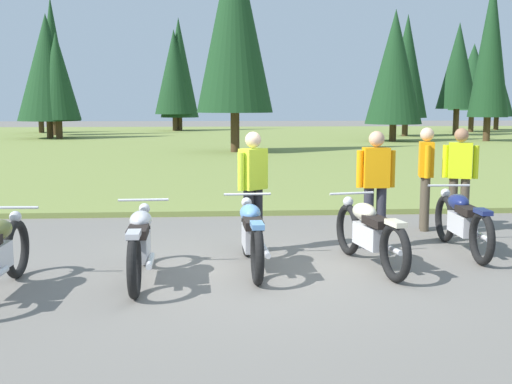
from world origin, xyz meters
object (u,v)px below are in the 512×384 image
object	(u,v)px
rider_with_back_turned	(253,184)
rider_near_row_end	(426,172)
motorcycle_sky_blue	(252,234)
motorcycle_silver	(140,243)
rider_in_hivis_vest	(460,174)
motorcycle_cream	(370,233)
rider_checking_bike	(376,182)
motorcycle_navy	(462,221)

from	to	relation	value
rider_with_back_turned	rider_near_row_end	distance (m)	3.19
motorcycle_sky_blue	rider_with_back_turned	world-z (taller)	rider_with_back_turned
motorcycle_silver	rider_near_row_end	size ratio (longest dim) A/B	1.26
motorcycle_silver	rider_in_hivis_vest	xyz separation A→B (m)	(4.75, 2.46, 0.51)
motorcycle_cream	rider_checking_bike	bearing A→B (deg)	72.32
motorcycle_silver	motorcycle_sky_blue	bearing A→B (deg)	17.61
motorcycle_silver	rider_near_row_end	xyz separation A→B (m)	(4.28, 2.71, 0.51)
motorcycle_navy	rider_in_hivis_vest	world-z (taller)	rider_in_hivis_vest
motorcycle_cream	rider_in_hivis_vest	distance (m)	2.86
motorcycle_cream	motorcycle_navy	world-z (taller)	same
motorcycle_silver	motorcycle_cream	size ratio (longest dim) A/B	1.01
motorcycle_sky_blue	motorcycle_cream	world-z (taller)	same
motorcycle_cream	rider_checking_bike	size ratio (longest dim) A/B	1.25
rider_in_hivis_vest	rider_checking_bike	bearing A→B (deg)	-147.69
rider_checking_bike	rider_near_row_end	size ratio (longest dim) A/B	1.00
motorcycle_cream	rider_in_hivis_vest	xyz separation A→B (m)	(1.94, 2.04, 0.51)
motorcycle_navy	rider_with_back_turned	distance (m)	2.94
motorcycle_navy	rider_checking_bike	distance (m)	1.29
rider_with_back_turned	rider_near_row_end	world-z (taller)	same
rider_in_hivis_vest	rider_checking_bike	xyz separation A→B (m)	(-1.62, -1.02, 0.00)
motorcycle_sky_blue	rider_in_hivis_vest	distance (m)	4.02
motorcycle_sky_blue	motorcycle_navy	xyz separation A→B (m)	(2.96, 0.71, 0.00)
motorcycle_sky_blue	rider_checking_bike	bearing A→B (deg)	29.28
rider_near_row_end	motorcycle_silver	bearing A→B (deg)	-147.71
motorcycle_silver	motorcycle_sky_blue	xyz separation A→B (m)	(1.32, 0.42, 0.00)
rider_with_back_turned	rider_near_row_end	bearing A→B (deg)	25.14
motorcycle_sky_blue	motorcycle_cream	size ratio (longest dim) A/B	1.01
motorcycle_navy	rider_near_row_end	bearing A→B (deg)	89.98
rider_near_row_end	rider_with_back_turned	bearing A→B (deg)	-154.86
motorcycle_navy	rider_with_back_turned	xyz separation A→B (m)	(-2.88, 0.22, 0.51)
motorcycle_cream	rider_near_row_end	bearing A→B (deg)	57.19
rider_in_hivis_vest	rider_near_row_end	bearing A→B (deg)	151.93
motorcycle_cream	rider_with_back_turned	distance (m)	1.77
motorcycle_sky_blue	rider_checking_bike	distance (m)	2.14
motorcycle_cream	rider_in_hivis_vest	world-z (taller)	rider_in_hivis_vest
rider_near_row_end	motorcycle_cream	bearing A→B (deg)	-122.81
motorcycle_sky_blue	motorcycle_navy	bearing A→B (deg)	13.52
motorcycle_cream	motorcycle_silver	bearing A→B (deg)	-171.50
motorcycle_cream	rider_with_back_turned	world-z (taller)	rider_with_back_turned
motorcycle_navy	motorcycle_silver	bearing A→B (deg)	-165.20
motorcycle_cream	rider_checking_bike	xyz separation A→B (m)	(0.32, 1.02, 0.51)
motorcycle_sky_blue	rider_with_back_turned	xyz separation A→B (m)	(0.08, 0.93, 0.51)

